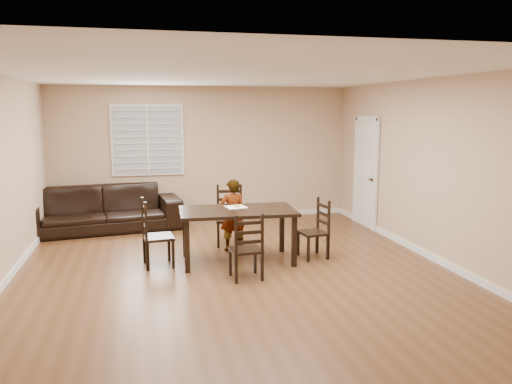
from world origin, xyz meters
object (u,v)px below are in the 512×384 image
chair_far (248,251)px  chair_left (150,236)px  chair_right (319,231)px  donut (237,206)px  dining_table (238,215)px  child (232,215)px  chair_near (230,217)px  sofa (103,209)px

chair_far → chair_left: size_ratio=0.92×
chair_far → chair_right: bearing=-150.6°
chair_left → chair_right: chair_left is taller
chair_right → donut: size_ratio=9.37×
dining_table → chair_far: size_ratio=1.90×
chair_right → chair_far: bearing=-64.9°
chair_left → child: child is taller
dining_table → chair_near: 1.10m
chair_far → child: size_ratio=0.79×
chair_right → child: child is taller
chair_near → chair_right: size_ratio=1.10×
chair_left → chair_right: size_ratio=1.09×
chair_far → chair_left: chair_left is taller
chair_left → donut: (1.30, 0.15, 0.37)m
donut → sofa: 3.14m
dining_table → donut: donut is taller
chair_far → chair_right: chair_far is taller
dining_table → chair_far: 0.92m
child → chair_far: bearing=78.4°
chair_left → child: bearing=-72.3°
chair_left → chair_right: (2.54, -0.08, -0.04)m
dining_table → donut: (0.03, 0.19, 0.11)m
chair_near → sofa: 2.57m
dining_table → sofa: size_ratio=0.61×
chair_near → donut: size_ratio=10.35×
chair_right → sofa: chair_right is taller
child → donut: bearing=80.8°
chair_right → donut: bearing=-108.2°
chair_near → donut: bearing=-83.7°
dining_table → sofa: (-2.09, 2.47, -0.29)m
child → sofa: (-2.12, 1.86, -0.17)m
chair_far → donut: bearing=-96.7°
sofa → chair_far: bearing=-66.2°
chair_near → chair_left: bearing=-134.2°
child → chair_right: bearing=142.9°
chair_far → child: 1.50m
chair_near → chair_left: 1.68m
dining_table → chair_left: size_ratio=1.75×
chair_left → sofa: size_ratio=0.35×
chair_left → child: 1.43m
chair_right → chair_left: bearing=-99.6°
chair_far → child: (0.06, 1.49, 0.17)m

